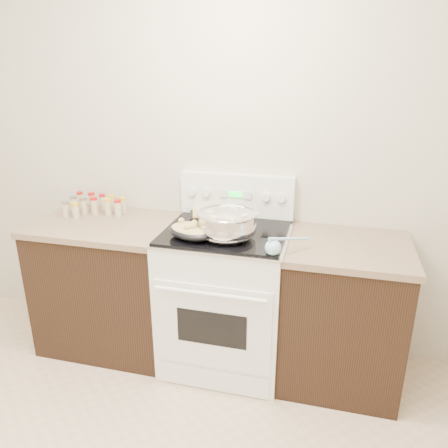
% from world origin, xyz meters
% --- Properties ---
extents(counter_left, '(0.93, 0.67, 0.92)m').
position_xyz_m(counter_left, '(-0.48, 1.43, 0.46)').
color(counter_left, black).
rests_on(counter_left, ground).
extents(counter_right, '(0.73, 0.67, 0.92)m').
position_xyz_m(counter_right, '(1.08, 1.43, 0.46)').
color(counter_right, black).
rests_on(counter_right, ground).
extents(kitchen_range, '(0.78, 0.73, 1.22)m').
position_xyz_m(kitchen_range, '(0.35, 1.42, 0.49)').
color(kitchen_range, white).
rests_on(kitchen_range, ground).
extents(mixing_bowl, '(0.36, 0.36, 0.21)m').
position_xyz_m(mixing_bowl, '(0.39, 1.30, 1.02)').
color(mixing_bowl, silver).
rests_on(mixing_bowl, kitchen_range).
extents(roasting_pan, '(0.36, 0.31, 0.11)m').
position_xyz_m(roasting_pan, '(0.19, 1.24, 0.99)').
color(roasting_pan, black).
rests_on(roasting_pan, kitchen_range).
extents(baking_sheet, '(0.43, 0.36, 0.06)m').
position_xyz_m(baking_sheet, '(0.23, 1.68, 0.96)').
color(baking_sheet, black).
rests_on(baking_sheet, kitchen_range).
extents(wooden_spoon, '(0.10, 0.28, 0.04)m').
position_xyz_m(wooden_spoon, '(0.25, 1.40, 0.95)').
color(wooden_spoon, tan).
rests_on(wooden_spoon, kitchen_range).
extents(blue_ladle, '(0.22, 0.23, 0.11)m').
position_xyz_m(blue_ladle, '(0.69, 1.15, 0.98)').
color(blue_ladle, '#95C9DE').
rests_on(blue_ladle, kitchen_range).
extents(spice_jars, '(0.39, 0.24, 0.13)m').
position_xyz_m(spice_jars, '(-0.63, 1.56, 0.98)').
color(spice_jars, '#BFB28C').
rests_on(spice_jars, counter_left).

